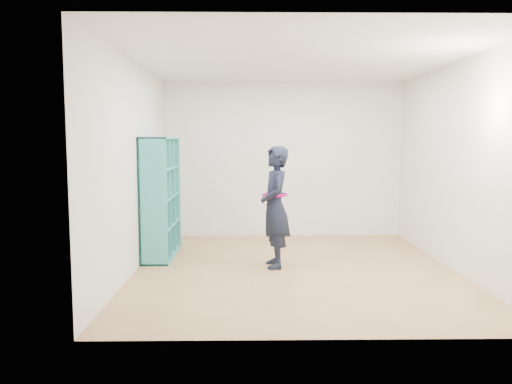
{
  "coord_description": "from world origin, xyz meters",
  "views": [
    {
      "loc": [
        -0.58,
        -6.18,
        1.63
      ],
      "look_at": [
        -0.48,
        0.3,
        0.95
      ],
      "focal_mm": 35.0,
      "sensor_mm": 36.0,
      "label": 1
    }
  ],
  "objects": [
    {
      "name": "smartphone",
      "position": [
        -0.39,
        0.19,
        0.88
      ],
      "size": [
        0.03,
        0.09,
        0.13
      ],
      "rotation": [
        0.22,
        0.0,
        0.28
      ],
      "color": "silver",
      "rests_on": "person"
    },
    {
      "name": "wall_left",
      "position": [
        -2.0,
        0.0,
        1.3
      ],
      "size": [
        0.02,
        4.5,
        2.6
      ],
      "primitive_type": "cube",
      "color": "silver",
      "rests_on": "floor"
    },
    {
      "name": "floor",
      "position": [
        0.0,
        0.0,
        0.0
      ],
      "size": [
        4.5,
        4.5,
        0.0
      ],
      "primitive_type": "plane",
      "color": "#966D44",
      "rests_on": "ground"
    },
    {
      "name": "wall_front",
      "position": [
        0.0,
        -2.25,
        1.3
      ],
      "size": [
        4.0,
        0.02,
        2.6
      ],
      "primitive_type": "cube",
      "color": "silver",
      "rests_on": "floor"
    },
    {
      "name": "wall_right",
      "position": [
        2.0,
        0.0,
        1.3
      ],
      "size": [
        0.02,
        4.5,
        2.6
      ],
      "primitive_type": "cube",
      "color": "silver",
      "rests_on": "floor"
    },
    {
      "name": "wall_back",
      "position": [
        0.0,
        2.25,
        1.3
      ],
      "size": [
        4.0,
        0.02,
        2.6
      ],
      "primitive_type": "cube",
      "color": "silver",
      "rests_on": "floor"
    },
    {
      "name": "person",
      "position": [
        -0.24,
        0.13,
        0.78
      ],
      "size": [
        0.43,
        0.6,
        1.56
      ],
      "rotation": [
        0.0,
        0.0,
        -1.47
      ],
      "color": "black",
      "rests_on": "floor"
    },
    {
      "name": "bookshelf",
      "position": [
        -1.84,
        0.79,
        0.81
      ],
      "size": [
        0.37,
        1.25,
        1.67
      ],
      "color": "teal",
      "rests_on": "floor"
    },
    {
      "name": "ceiling",
      "position": [
        0.0,
        0.0,
        2.6
      ],
      "size": [
        4.5,
        4.5,
        0.0
      ],
      "primitive_type": "plane",
      "color": "white",
      "rests_on": "wall_back"
    }
  ]
}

